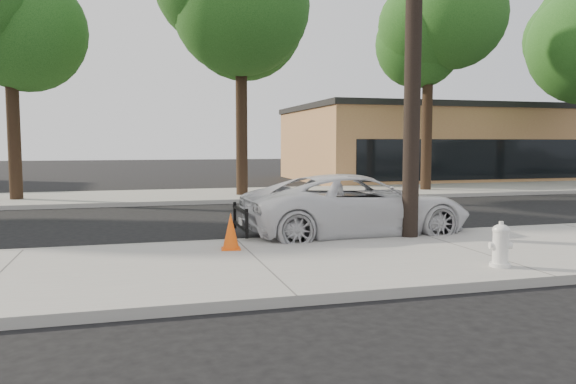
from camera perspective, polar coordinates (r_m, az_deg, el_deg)
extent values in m
plane|color=black|center=(13.63, -6.83, -3.97)|extent=(120.00, 120.00, 0.00)
cube|color=gray|center=(9.46, -2.89, -7.48)|extent=(90.00, 4.40, 0.15)
cube|color=gray|center=(22.00, -10.15, -0.40)|extent=(90.00, 5.00, 0.15)
cube|color=#9E9B93|center=(11.57, -5.26, -5.19)|extent=(90.00, 0.12, 0.16)
cube|color=#A76A45|center=(34.40, 16.18, 4.61)|extent=(18.00, 10.00, 4.00)
cylinder|color=black|center=(12.27, 12.65, 16.80)|extent=(0.34, 0.34, 9.00)
cylinder|color=black|center=(21.89, -26.06, 4.91)|extent=(0.44, 0.44, 4.25)
sphere|color=#143E11|center=(22.19, -26.42, 14.04)|extent=(4.20, 4.20, 4.20)
sphere|color=#143E11|center=(21.91, -25.25, 17.20)|extent=(3.36, 3.36, 3.36)
cylinder|color=black|center=(21.50, -4.73, 6.07)|extent=(0.44, 0.44, 4.75)
sphere|color=#143E11|center=(21.93, -4.81, 16.51)|extent=(4.80, 4.80, 4.80)
cylinder|color=black|center=(24.55, 13.90, 5.40)|extent=(0.44, 0.44, 4.40)
sphere|color=#143E11|center=(24.85, 14.08, 13.84)|extent=(4.35, 4.35, 4.35)
sphere|color=#143E11|center=(24.98, 15.86, 16.46)|extent=(3.48, 3.48, 3.48)
imported|color=silver|center=(12.73, 7.00, -1.38)|extent=(5.20, 2.54, 1.42)
cylinder|color=silver|center=(9.64, 20.73, -6.92)|extent=(0.33, 0.33, 0.06)
cylinder|color=silver|center=(9.59, 20.77, -5.44)|extent=(0.25, 0.25, 0.57)
ellipsoid|color=silver|center=(9.54, 20.83, -3.63)|extent=(0.27, 0.27, 0.19)
cylinder|color=silver|center=(9.58, 20.78, -5.10)|extent=(0.37, 0.21, 0.11)
cylinder|color=silver|center=(9.58, 20.78, -5.10)|extent=(0.19, 0.22, 0.14)
cube|color=#F7550D|center=(10.53, -5.82, -5.74)|extent=(0.40, 0.40, 0.02)
cone|color=#F7550D|center=(10.47, -5.83, -3.96)|extent=(0.35, 0.35, 0.68)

